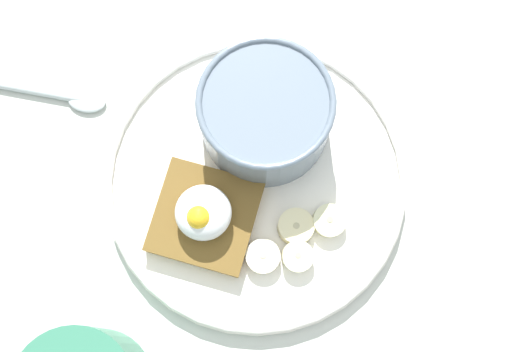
% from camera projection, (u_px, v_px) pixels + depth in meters
% --- Properties ---
extents(ground_plane, '(1.20, 1.20, 0.02)m').
position_uv_depth(ground_plane, '(256.00, 186.00, 0.66)').
color(ground_plane, beige).
rests_on(ground_plane, ground).
extents(plate, '(0.27, 0.27, 0.02)m').
position_uv_depth(plate, '(256.00, 182.00, 0.64)').
color(plate, white).
rests_on(plate, ground_plane).
extents(oatmeal_bowl, '(0.12, 0.12, 0.07)m').
position_uv_depth(oatmeal_bowl, '(265.00, 114.00, 0.62)').
color(oatmeal_bowl, slate).
rests_on(oatmeal_bowl, plate).
extents(toast_slice, '(0.12, 0.12, 0.02)m').
position_uv_depth(toast_slice, '(205.00, 217.00, 0.62)').
color(toast_slice, brown).
rests_on(toast_slice, plate).
extents(poached_egg, '(0.05, 0.05, 0.03)m').
position_uv_depth(poached_egg, '(203.00, 213.00, 0.60)').
color(poached_egg, white).
rests_on(poached_egg, toast_slice).
extents(banana_slice_front, '(0.04, 0.04, 0.02)m').
position_uv_depth(banana_slice_front, '(329.00, 221.00, 0.62)').
color(banana_slice_front, beige).
rests_on(banana_slice_front, plate).
extents(banana_slice_left, '(0.04, 0.04, 0.01)m').
position_uv_depth(banana_slice_left, '(296.00, 227.00, 0.62)').
color(banana_slice_left, '#F5E7B0').
rests_on(banana_slice_left, plate).
extents(banana_slice_back, '(0.04, 0.04, 0.02)m').
position_uv_depth(banana_slice_back, '(298.00, 256.00, 0.62)').
color(banana_slice_back, '#F1EABC').
rests_on(banana_slice_back, plate).
extents(banana_slice_right, '(0.04, 0.04, 0.01)m').
position_uv_depth(banana_slice_right, '(263.00, 256.00, 0.62)').
color(banana_slice_right, beige).
rests_on(banana_slice_right, plate).
extents(spoon, '(0.11, 0.08, 0.01)m').
position_uv_depth(spoon, '(57.00, 95.00, 0.66)').
color(spoon, silver).
rests_on(spoon, ground_plane).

